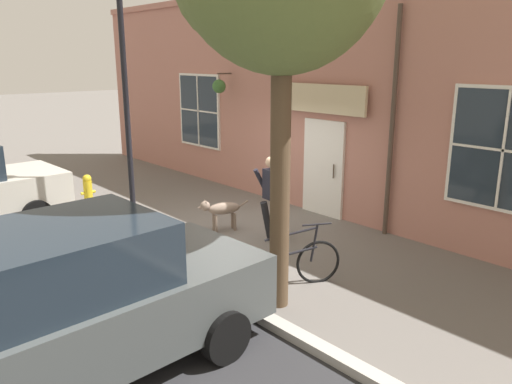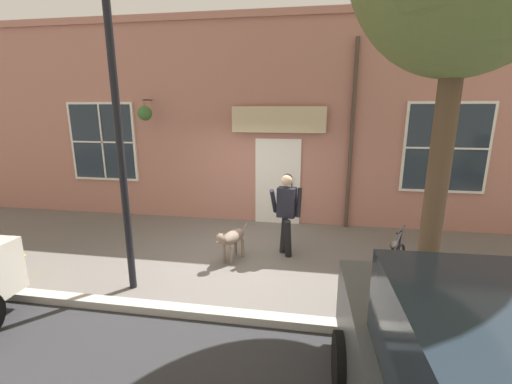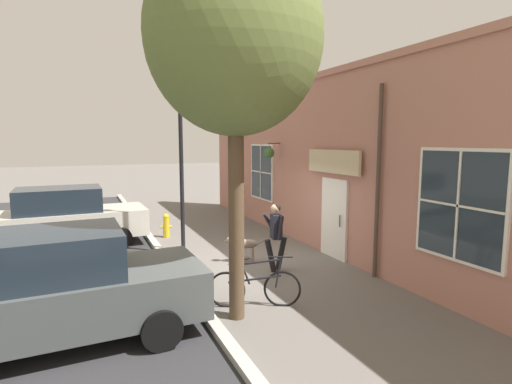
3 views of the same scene
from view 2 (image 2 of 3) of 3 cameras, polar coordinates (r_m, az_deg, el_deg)
The scene contains 7 objects.
ground_plane at distance 6.79m, azimuth -2.76°, elevation -10.73°, with size 90.00×90.00×0.00m, color #66605B.
storefront_facade at distance 8.47m, azimuth 0.48°, elevation 11.52°, with size 0.95×18.00×4.94m.
pedestrian_walking at distance 6.57m, azimuth 5.11°, elevation -2.56°, with size 0.64×0.61×1.63m.
dog_on_leash at distance 6.46m, azimuth -4.13°, elevation -7.68°, with size 1.03×0.47×0.68m.
leaning_bicycle at distance 5.70m, azimuth 21.77°, elevation -12.62°, with size 1.61×0.75×1.00m.
street_lamp at distance 5.39m, azimuth -22.58°, elevation 16.27°, with size 0.32×0.32×4.81m.
fire_hydrant at distance 7.09m, azimuth -35.17°, elevation -8.83°, with size 0.34×0.20×0.77m.
Camera 2 is at (6.02, 1.33, 2.84)m, focal length 24.00 mm.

